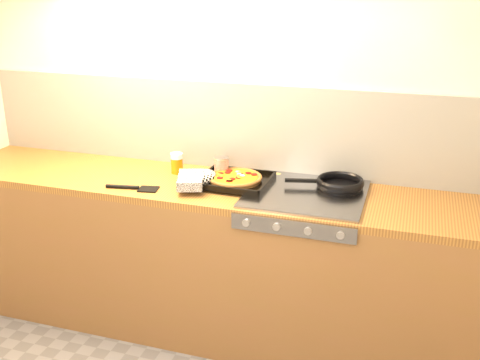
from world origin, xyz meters
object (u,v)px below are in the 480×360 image
(frying_pan, at_px, (339,183))
(juice_glass, at_px, (177,163))
(pizza_on_tray, at_px, (223,179))
(tomato_can, at_px, (221,167))

(frying_pan, xyz_separation_m, juice_glass, (-0.92, -0.01, 0.02))
(juice_glass, bearing_deg, pizza_on_tray, -20.22)
(tomato_can, bearing_deg, frying_pan, -0.36)
(pizza_on_tray, xyz_separation_m, tomato_can, (-0.06, 0.13, 0.02))
(pizza_on_tray, xyz_separation_m, juice_glass, (-0.32, 0.12, 0.02))
(pizza_on_tray, xyz_separation_m, frying_pan, (0.60, 0.13, -0.00))
(pizza_on_tray, relative_size, juice_glass, 4.19)
(frying_pan, height_order, juice_glass, juice_glass)
(pizza_on_tray, distance_m, tomato_can, 0.14)
(frying_pan, bearing_deg, juice_glass, -179.48)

